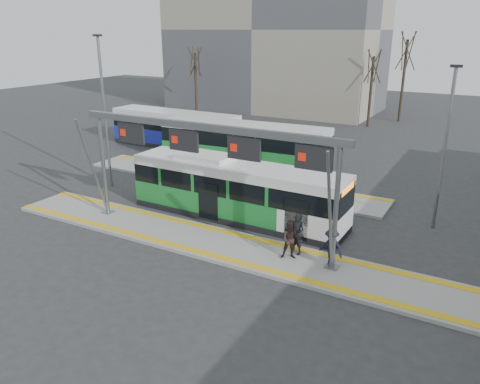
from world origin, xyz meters
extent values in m
plane|color=#2D2D30|center=(0.00, 0.00, 0.00)|extent=(120.00, 120.00, 0.00)
cube|color=gray|center=(0.00, 0.00, 0.07)|extent=(22.00, 3.00, 0.15)
cube|color=gray|center=(-4.00, 8.00, 0.07)|extent=(20.00, 3.00, 0.15)
cube|color=yellow|center=(0.00, 1.15, 0.16)|extent=(22.00, 0.35, 0.02)
cube|color=yellow|center=(0.00, -1.15, 0.16)|extent=(22.00, 0.35, 0.02)
cube|color=yellow|center=(-4.00, 9.15, 0.16)|extent=(20.00, 0.35, 0.02)
cylinder|color=slate|center=(-6.50, 0.30, 2.67)|extent=(0.20, 0.20, 5.05)
cube|color=slate|center=(-6.50, 0.30, 0.18)|extent=(0.50, 0.50, 0.06)
cylinder|color=slate|center=(-6.50, -0.40, 2.67)|extent=(0.12, 1.46, 4.90)
cylinder|color=slate|center=(5.50, 0.30, 2.67)|extent=(0.20, 0.20, 5.05)
cube|color=slate|center=(5.50, 0.30, 0.18)|extent=(0.50, 0.50, 0.06)
cylinder|color=slate|center=(5.50, -0.40, 2.67)|extent=(0.12, 1.46, 4.90)
cube|color=slate|center=(-0.50, 0.30, 5.20)|extent=(13.00, 0.25, 0.30)
cube|color=black|center=(-4.50, 0.30, 4.50)|extent=(1.50, 0.12, 0.95)
cube|color=red|center=(-4.95, 0.23, 4.50)|extent=(0.32, 0.02, 0.32)
cube|color=black|center=(-1.50, 0.30, 4.50)|extent=(1.50, 0.12, 0.95)
cube|color=red|center=(-1.95, 0.23, 4.50)|extent=(0.32, 0.02, 0.32)
cube|color=black|center=(1.50, 0.30, 4.50)|extent=(1.50, 0.12, 0.95)
cube|color=red|center=(1.05, 0.23, 4.50)|extent=(0.32, 0.02, 0.32)
cube|color=black|center=(4.50, 0.30, 4.50)|extent=(1.50, 0.12, 0.95)
cube|color=red|center=(4.05, 0.23, 4.50)|extent=(0.32, 0.02, 0.32)
cube|color=gray|center=(-14.00, 36.00, 9.00)|extent=(24.00, 12.00, 18.00)
cube|color=black|center=(-0.55, 3.29, 0.16)|extent=(11.28, 2.51, 0.33)
cube|color=#1A782E|center=(-0.55, 3.29, 0.87)|extent=(11.28, 2.51, 1.08)
cube|color=black|center=(-0.55, 3.29, 1.88)|extent=(11.28, 2.44, 0.94)
cube|color=white|center=(-0.55, 3.29, 2.58)|extent=(11.28, 2.51, 0.47)
cube|color=orange|center=(5.07, 3.23, 2.48)|extent=(0.07, 1.67, 0.26)
cube|color=white|center=(-2.42, 3.31, 2.95)|extent=(2.83, 1.70, 0.28)
cylinder|color=black|center=(-4.50, 2.28, 0.47)|extent=(0.94, 0.29, 0.94)
cylinder|color=black|center=(-4.47, 4.37, 0.47)|extent=(0.94, 0.29, 0.94)
cylinder|color=black|center=(2.82, 2.21, 0.47)|extent=(0.94, 0.29, 0.94)
cylinder|color=black|center=(2.84, 4.30, 0.47)|extent=(0.94, 0.29, 0.94)
cube|color=black|center=(-4.87, 11.85, 0.17)|extent=(12.06, 3.33, 0.35)
cube|color=#1A782E|center=(-4.87, 11.85, 0.92)|extent=(12.06, 3.33, 1.14)
cube|color=black|center=(-4.87, 11.85, 1.99)|extent=(12.05, 3.26, 0.99)
cube|color=white|center=(-4.87, 11.85, 2.73)|extent=(12.06, 3.33, 0.50)
cylinder|color=black|center=(-8.96, 10.46, 0.50)|extent=(1.01, 0.36, 0.99)
cylinder|color=black|center=(-9.11, 12.68, 0.50)|extent=(1.01, 0.36, 0.99)
cylinder|color=black|center=(-1.23, 10.98, 0.50)|extent=(1.01, 0.36, 0.99)
cylinder|color=black|center=(-1.38, 13.21, 0.50)|extent=(1.01, 0.36, 0.99)
cube|color=black|center=(-12.37, 13.95, 0.17)|extent=(11.07, 2.63, 0.34)
cube|color=#1D27AF|center=(-12.37, 13.95, 0.89)|extent=(11.07, 2.63, 1.10)
cube|color=black|center=(-12.37, 13.95, 1.92)|extent=(11.07, 2.56, 0.96)
cube|color=white|center=(-12.37, 13.95, 2.64)|extent=(11.07, 2.63, 0.48)
cylinder|color=black|center=(-16.25, 12.94, 0.48)|extent=(0.96, 0.30, 0.96)
cylinder|color=black|center=(-16.21, 15.09, 0.48)|extent=(0.96, 0.30, 0.96)
cylinder|color=black|center=(-9.08, 12.82, 0.48)|extent=(0.96, 0.30, 0.96)
cylinder|color=black|center=(-9.04, 14.96, 0.48)|extent=(0.96, 0.30, 0.96)
imported|color=black|center=(3.78, 0.75, 1.04)|extent=(0.73, 0.57, 1.78)
imported|color=black|center=(3.74, 0.21, 0.97)|extent=(0.99, 0.91, 1.65)
imported|color=black|center=(5.39, 0.40, 0.94)|extent=(1.13, 0.81, 1.59)
cylinder|color=#382B21|center=(-0.97, 30.02, 3.32)|extent=(0.28, 0.28, 6.65)
cylinder|color=#382B21|center=(1.12, 34.37, 4.06)|extent=(0.28, 0.28, 8.12)
cylinder|color=#382B21|center=(-19.50, 27.39, 3.31)|extent=(0.28, 0.28, 6.63)
cylinder|color=slate|center=(-9.76, 3.93, 4.38)|extent=(0.16, 0.16, 8.76)
cube|color=black|center=(-9.76, 3.93, 8.76)|extent=(0.50, 0.25, 0.12)
cylinder|color=slate|center=(8.37, 6.82, 3.79)|extent=(0.16, 0.16, 7.58)
cube|color=black|center=(8.37, 6.82, 7.58)|extent=(0.50, 0.25, 0.12)
camera|label=1|loc=(10.42, -15.89, 9.09)|focal=35.00mm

